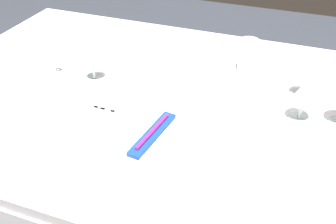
% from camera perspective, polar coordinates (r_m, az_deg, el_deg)
% --- Properties ---
extents(dining_table, '(1.80, 1.11, 0.74)m').
position_cam_1_polar(dining_table, '(1.32, 2.39, -1.33)').
color(dining_table, white).
rests_on(dining_table, ground).
extents(dinner_plate, '(0.27, 0.27, 0.02)m').
position_cam_1_polar(dinner_plate, '(1.10, -2.20, -3.80)').
color(dinner_plate, white).
rests_on(dinner_plate, dining_table).
extents(toothbrush_package, '(0.06, 0.21, 0.02)m').
position_cam_1_polar(toothbrush_package, '(1.09, -2.22, -3.11)').
color(toothbrush_package, blue).
rests_on(toothbrush_package, dinner_plate).
extents(fork_outer, '(0.03, 0.23, 0.00)m').
position_cam_1_polar(fork_outer, '(1.18, -9.26, -1.69)').
color(fork_outer, beige).
rests_on(fork_outer, dining_table).
extents(fork_inner, '(0.02, 0.22, 0.00)m').
position_cam_1_polar(fork_inner, '(1.20, -10.61, -1.15)').
color(fork_inner, beige).
rests_on(fork_inner, dining_table).
extents(fork_salad, '(0.03, 0.21, 0.00)m').
position_cam_1_polar(fork_salad, '(1.22, -11.60, -0.72)').
color(fork_salad, beige).
rests_on(fork_salad, dining_table).
extents(dinner_knife, '(0.02, 0.23, 0.00)m').
position_cam_1_polar(dinner_knife, '(1.08, 6.56, -5.53)').
color(dinner_knife, beige).
rests_on(dinner_knife, dining_table).
extents(spoon_soup, '(0.03, 0.23, 0.01)m').
position_cam_1_polar(spoon_soup, '(1.09, 8.23, -5.07)').
color(spoon_soup, beige).
rests_on(spoon_soup, dining_table).
extents(spoon_dessert, '(0.03, 0.22, 0.01)m').
position_cam_1_polar(spoon_dessert, '(1.10, 10.11, -5.07)').
color(spoon_dessert, beige).
rests_on(spoon_dessert, dining_table).
extents(spoon_tea, '(0.03, 0.21, 0.01)m').
position_cam_1_polar(spoon_tea, '(1.09, 11.44, -5.40)').
color(spoon_tea, beige).
rests_on(spoon_tea, dining_table).
extents(saucer_left, '(0.12, 0.12, 0.01)m').
position_cam_1_polar(saucer_left, '(1.50, -16.85, 5.69)').
color(saucer_left, white).
rests_on(saucer_left, dining_table).
extents(coffee_cup_left, '(0.10, 0.07, 0.07)m').
position_cam_1_polar(coffee_cup_left, '(1.48, -17.04, 7.02)').
color(coffee_cup_left, white).
rests_on(coffee_cup_left, saucer_left).
extents(wine_glass_centre, '(0.07, 0.07, 0.14)m').
position_cam_1_polar(wine_glass_centre, '(1.37, -10.85, 8.00)').
color(wine_glass_centre, silver).
rests_on(wine_glass_centre, dining_table).
extents(wine_glass_right, '(0.07, 0.07, 0.13)m').
position_cam_1_polar(wine_glass_right, '(1.20, 18.87, 2.51)').
color(wine_glass_right, silver).
rests_on(wine_glass_right, dining_table).
extents(wine_glass_far, '(0.07, 0.07, 0.12)m').
position_cam_1_polar(wine_glass_far, '(1.33, 19.05, 5.42)').
color(wine_glass_far, silver).
rests_on(wine_glass_far, dining_table).
extents(drink_tumbler, '(0.07, 0.07, 0.12)m').
position_cam_1_polar(drink_tumbler, '(1.44, 11.31, 7.52)').
color(drink_tumbler, silver).
rests_on(drink_tumbler, dining_table).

